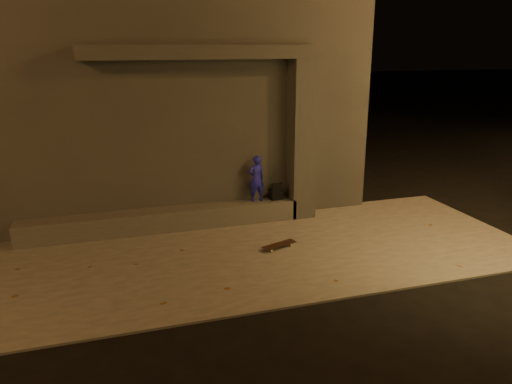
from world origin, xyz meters
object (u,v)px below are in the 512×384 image
object	(u,v)px
skateboarder	(256,179)
skateboard	(279,245)
column	(302,140)
backpack	(276,193)

from	to	relation	value
skateboarder	skateboard	world-z (taller)	skateboarder
column	backpack	bearing A→B (deg)	-180.00
skateboarder	backpack	bearing A→B (deg)	170.80
skateboard	column	bearing A→B (deg)	37.27
backpack	skateboarder	bearing A→B (deg)	171.35
skateboarder	column	bearing A→B (deg)	170.80
column	skateboarder	size ratio (longest dim) A/B	3.39
column	skateboard	bearing A→B (deg)	-123.50
skateboarder	backpack	xyz separation A→B (m)	(0.48, -0.00, -0.39)
skateboarder	skateboard	size ratio (longest dim) A/B	1.38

